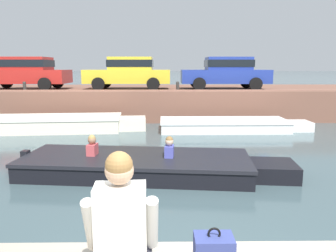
{
  "coord_description": "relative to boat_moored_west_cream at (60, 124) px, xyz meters",
  "views": [
    {
      "loc": [
        -0.33,
        -2.67,
        2.48
      ],
      "look_at": [
        -0.25,
        4.11,
        1.26
      ],
      "focal_mm": 35.0,
      "sensor_mm": 36.0,
      "label": 1
    }
  ],
  "objects": [
    {
      "name": "far_wall_coping",
      "position": [
        4.42,
        1.77,
        1.17
      ],
      "size": [
        60.0,
        0.24,
        0.08
      ],
      "primitive_type": "cube",
      "color": "#925F4C",
      "rests_on": "far_quay_wall"
    },
    {
      "name": "ground_plane",
      "position": [
        4.42,
        -4.23,
        -0.29
      ],
      "size": [
        400.0,
        400.0,
        0.0
      ],
      "primitive_type": "plane",
      "color": "#3D5156"
    },
    {
      "name": "person_seated_left",
      "position": [
        3.78,
        -10.58,
        1.04
      ],
      "size": [
        0.54,
        0.54,
        0.97
      ],
      "color": "#282833",
      "rests_on": "near_quay"
    },
    {
      "name": "car_leftmost_red",
      "position": [
        -2.6,
        3.27,
        1.97
      ],
      "size": [
        4.2,
        2.0,
        1.54
      ],
      "color": "#B2231E",
      "rests_on": "far_quay_wall"
    },
    {
      "name": "motorboat_passing",
      "position": [
        3.67,
        -5.4,
        -0.06
      ],
      "size": [
        6.45,
        2.42,
        0.92
      ],
      "color": "black",
      "rests_on": "ground"
    },
    {
      "name": "car_centre_blue",
      "position": [
        7.1,
        3.27,
        1.97
      ],
      "size": [
        4.22,
        2.02,
        1.54
      ],
      "color": "#233893",
      "rests_on": "far_quay_wall"
    },
    {
      "name": "car_left_inner_yellow",
      "position": [
        2.4,
        3.27,
        1.97
      ],
      "size": [
        4.1,
        1.91,
        1.54
      ],
      "color": "yellow",
      "rests_on": "far_quay_wall"
    },
    {
      "name": "boat_moored_west_cream",
      "position": [
        0.0,
        0.0,
        0.0
      ],
      "size": [
        6.32,
        2.24,
        0.58
      ],
      "color": "silver",
      "rests_on": "ground"
    },
    {
      "name": "mooring_bollard_mid",
      "position": [
        4.71,
        1.9,
        1.37
      ],
      "size": [
        0.15,
        0.15,
        0.44
      ],
      "color": "#2D2B28",
      "rests_on": "far_quay_wall"
    },
    {
      "name": "boat_moored_central_white",
      "position": [
        6.68,
        -0.07,
        -0.06
      ],
      "size": [
        5.93,
        1.78,
        0.45
      ],
      "color": "white",
      "rests_on": "ground"
    },
    {
      "name": "far_quay_wall",
      "position": [
        4.42,
        4.65,
        0.42
      ],
      "size": [
        60.0,
        6.0,
        1.41
      ],
      "primitive_type": "cube",
      "color": "brown",
      "rests_on": "ground"
    },
    {
      "name": "mooring_bollard_west",
      "position": [
        -2.1,
        1.9,
        1.37
      ],
      "size": [
        0.15,
        0.15,
        0.44
      ],
      "color": "#2D2B28",
      "rests_on": "far_quay_wall"
    }
  ]
}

